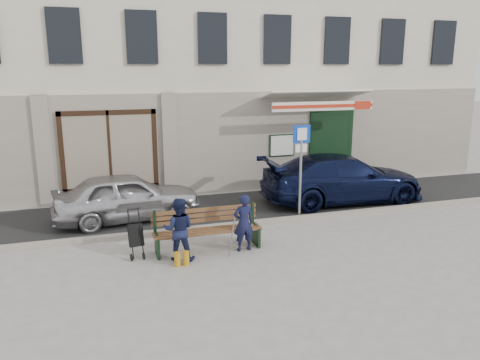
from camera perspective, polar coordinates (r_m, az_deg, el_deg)
name	(u,v)px	position (r m, az deg, el deg)	size (l,w,h in m)	color
ground	(268,247)	(10.72, 3.44, -8.11)	(80.00, 80.00, 0.00)	#9E9991
asphalt_lane	(230,208)	(13.50, -1.20, -3.45)	(60.00, 3.20, 0.01)	#282828
curb	(247,224)	(12.03, 0.92, -5.34)	(60.00, 0.18, 0.12)	#9E9384
building	(190,39)	(18.15, -6.16, 16.71)	(20.00, 8.27, 10.00)	beige
car_silver	(127,197)	(12.65, -13.58, -1.99)	(1.53, 3.80, 1.29)	#BCBCC1
car_navy	(342,178)	(14.37, 12.38, 0.21)	(2.00, 4.93, 1.43)	black
parking_sign	(301,157)	(12.34, 7.44, 2.77)	(0.47, 0.08, 2.51)	gray
bench	(206,231)	(10.38, -4.21, -6.17)	(2.40, 1.17, 0.98)	brown
man	(244,223)	(10.29, 0.43, -5.24)	(0.47, 0.31, 1.28)	#121533
woman	(179,229)	(9.87, -7.48, -5.98)	(0.66, 0.51, 1.35)	#151B3B
stroller	(136,236)	(10.26, -12.59, -6.71)	(0.34, 0.45, 1.04)	black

